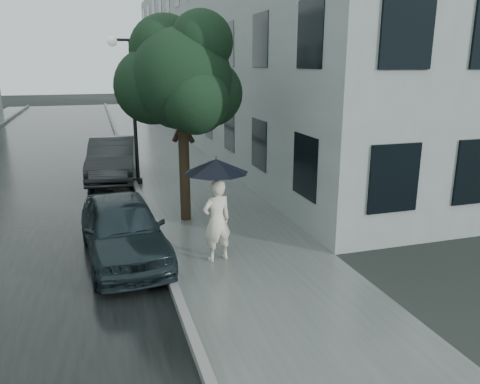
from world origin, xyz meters
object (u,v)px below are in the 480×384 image
object	(u,v)px
car_near	(123,228)
car_far	(113,159)
pedestrian	(217,221)
street_tree	(181,77)
lamp_post	(129,102)

from	to	relation	value
car_near	car_far	world-z (taller)	car_far
pedestrian	street_tree	size ratio (longest dim) A/B	0.33
pedestrian	car_far	size ratio (longest dim) A/B	0.39
car_near	car_far	size ratio (longest dim) A/B	0.89
street_tree	car_near	bearing A→B (deg)	-127.53
lamp_post	car_far	distance (m)	2.33
pedestrian	lamp_post	bearing A→B (deg)	-94.80
lamp_post	car_far	world-z (taller)	lamp_post
lamp_post	car_near	bearing A→B (deg)	-95.98
street_tree	lamp_post	xyz separation A→B (m)	(-0.99, 4.11, -0.89)
pedestrian	street_tree	distance (m)	4.01
pedestrian	street_tree	bearing A→B (deg)	-101.34
lamp_post	car_far	bearing A→B (deg)	122.41
lamp_post	car_far	xyz separation A→B (m)	(-0.61, 0.98, -2.03)
lamp_post	car_near	world-z (taller)	lamp_post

